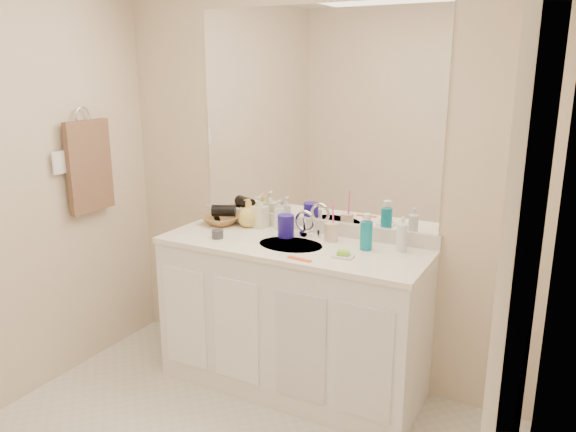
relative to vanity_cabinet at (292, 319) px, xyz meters
The scene contains 26 objects.
wall_back 0.82m from the vanity_cabinet, 90.00° to the left, with size 2.60×0.02×2.40m, color beige.
wall_right 1.83m from the vanity_cabinet, 38.25° to the right, with size 0.02×2.60×2.40m, color beige.
vanity_cabinet is the anchor object (origin of this frame).
countertop 0.44m from the vanity_cabinet, ahead, with size 1.52×0.57×0.03m, color white.
backsplash 0.56m from the vanity_cabinet, 90.00° to the left, with size 1.52×0.03×0.08m, color beige.
sink_basin 0.44m from the vanity_cabinet, 90.00° to the right, with size 0.37×0.37×0.02m, color beige.
faucet 0.53m from the vanity_cabinet, 90.00° to the left, with size 0.02×0.02×0.11m, color silver.
mirror 1.17m from the vanity_cabinet, 90.00° to the left, with size 1.48×0.01×1.20m, color white.
blue_mug 0.54m from the vanity_cabinet, 133.85° to the left, with size 0.09×0.09×0.13m, color navy.
tan_cup 0.55m from the vanity_cabinet, 40.58° to the left, with size 0.08×0.08×0.10m, color beige.
toothbrush 0.65m from the vanity_cabinet, 38.96° to the left, with size 0.01×0.01×0.19m, color #FF43B0.
mouthwash_bottle 0.67m from the vanity_cabinet, 13.32° to the left, with size 0.07×0.07×0.16m, color #0C7F9A.
clear_pump_bottle 0.80m from the vanity_cabinet, 15.18° to the left, with size 0.06×0.06×0.15m, color silver.
soap_dish 0.58m from the vanity_cabinet, 13.47° to the right, with size 0.10×0.08×0.01m, color white.
green_soap 0.59m from the vanity_cabinet, 13.47° to the right, with size 0.06×0.05×0.02m, color #8AE036.
orange_comb 0.53m from the vanity_cabinet, 54.38° to the right, with size 0.13×0.03×0.01m, color #F35519.
dark_jar 0.65m from the vanity_cabinet, 165.25° to the right, with size 0.07×0.07×0.05m, color #36363D.
soap_bottle_white 0.62m from the vanity_cabinet, 132.24° to the left, with size 0.07×0.07×0.18m, color white.
soap_bottle_cream 0.67m from the vanity_cabinet, 148.49° to the left, with size 0.09×0.09×0.19m, color #EAE9BE.
soap_bottle_yellow 0.69m from the vanity_cabinet, 155.47° to the left, with size 0.13×0.13×0.17m, color #DDBD56.
wicker_basket 0.76m from the vanity_cabinet, 166.21° to the left, with size 0.23×0.23×0.06m, color olive.
hair_dryer 0.79m from the vanity_cabinet, 165.73° to the left, with size 0.07×0.07×0.15m, color black.
towel_ring 1.71m from the vanity_cabinet, 168.86° to the right, with size 0.11×0.11×0.01m, color silver.
hand_towel 1.52m from the vanity_cabinet, 168.69° to the right, with size 0.04×0.32×0.55m, color #4B3428.
switch_plate 1.61m from the vanity_cabinet, 160.52° to the right, with size 0.01×0.09×0.13m, color white.
door 1.94m from the vanity_cabinet, 45.81° to the right, with size 0.02×0.82×2.00m, color white.
Camera 1 is at (1.38, -1.61, 1.83)m, focal length 35.00 mm.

